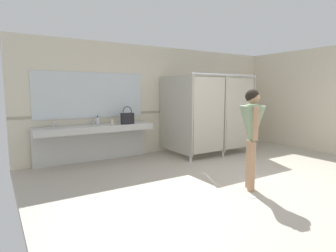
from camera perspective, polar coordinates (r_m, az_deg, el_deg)
The scene contains 11 objects.
ground_plane at distance 5.18m, azimuth 18.81°, elevation -11.61°, with size 7.31×6.98×0.10m, color #B2A899.
wall_back at distance 7.39m, azimuth -0.75°, elevation 5.37°, with size 7.31×0.12×2.70m, color beige.
wall_back_tile_band at distance 7.35m, azimuth -0.48°, elevation 3.01°, with size 7.31×0.01×0.06m, color #9E937F.
vanity_counter at distance 6.40m, azimuth -14.74°, elevation -1.82°, with size 2.57×0.53×0.95m.
mirror_panel at distance 6.50m, azimuth -15.50°, elevation 6.13°, with size 2.47×0.02×1.01m, color silver.
bathroom_stalls at distance 7.09m, azimuth 9.01°, elevation 2.69°, with size 2.03×1.40×1.99m.
person_standing at distance 4.59m, azimuth 16.84°, elevation -0.21°, with size 0.56×0.56×1.62m.
handbag at distance 6.39m, azimuth -8.34°, elevation 1.67°, with size 0.29×0.11×0.40m.
soap_dispenser at distance 6.46m, azimuth -14.26°, elevation 1.06°, with size 0.07×0.07×0.19m.
paper_cup at distance 6.32m, azimuth -11.37°, elevation 0.76°, with size 0.07×0.07×0.11m, color beige.
floor_drain_cover at distance 4.50m, azimuth 16.87°, elevation -13.73°, with size 0.14×0.14×0.01m, color #B7BABF.
Camera 1 is at (-3.85, -3.05, 1.59)m, focal length 29.67 mm.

